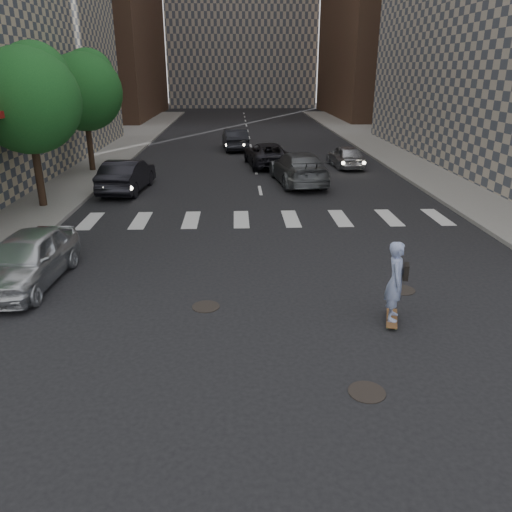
{
  "coord_description": "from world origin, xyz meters",
  "views": [
    {
      "loc": [
        -1.19,
        -10.23,
        5.68
      ],
      "look_at": [
        -0.72,
        1.37,
        1.3
      ],
      "focal_mm": 35.0,
      "sensor_mm": 36.0,
      "label": 1
    }
  ],
  "objects": [
    {
      "name": "tree_b",
      "position": [
        -9.45,
        11.14,
        4.65
      ],
      "size": [
        4.2,
        4.2,
        6.6
      ],
      "color": "#382619",
      "rests_on": "sidewalk_left"
    },
    {
      "name": "silver_sedan",
      "position": [
        -7.0,
        2.88,
        0.74
      ],
      "size": [
        2.0,
        4.43,
        1.48
      ],
      "primitive_type": "imported",
      "rotation": [
        0.0,
        0.0,
        -0.06
      ],
      "color": "silver",
      "rests_on": "ground"
    },
    {
      "name": "traffic_car_b",
      "position": [
        2.06,
        15.54,
        0.82
      ],
      "size": [
        2.93,
        5.86,
        1.63
      ],
      "primitive_type": "imported",
      "rotation": [
        0.0,
        0.0,
        3.26
      ],
      "color": "#505457",
      "rests_on": "ground"
    },
    {
      "name": "traffic_car_a",
      "position": [
        -6.5,
        14.12,
        0.78
      ],
      "size": [
        2.1,
        4.88,
        1.56
      ],
      "primitive_type": "imported",
      "rotation": [
        0.0,
        0.0,
        3.05
      ],
      "color": "black",
      "rests_on": "ground"
    },
    {
      "name": "manhole_a",
      "position": [
        1.2,
        -2.5,
        0.01
      ],
      "size": [
        0.7,
        0.7,
        0.02
      ],
      "primitive_type": "cylinder",
      "color": "black",
      "rests_on": "ground"
    },
    {
      "name": "traffic_car_d",
      "position": [
        5.49,
        20.0,
        0.68
      ],
      "size": [
        1.93,
        4.09,
        1.35
      ],
      "primitive_type": "imported",
      "rotation": [
        0.0,
        0.0,
        3.23
      ],
      "color": "#A9AAB0",
      "rests_on": "ground"
    },
    {
      "name": "tree_c",
      "position": [
        -9.45,
        19.14,
        4.65
      ],
      "size": [
        4.2,
        4.2,
        6.6
      ],
      "color": "#382619",
      "rests_on": "sidewalk_left"
    },
    {
      "name": "manhole_c",
      "position": [
        3.3,
        2.0,
        0.01
      ],
      "size": [
        0.7,
        0.7,
        0.02
      ],
      "primitive_type": "cylinder",
      "color": "black",
      "rests_on": "ground"
    },
    {
      "name": "sidewalk_right",
      "position": [
        14.5,
        20.0,
        0.07
      ],
      "size": [
        13.0,
        80.0,
        0.15
      ],
      "primitive_type": "cube",
      "color": "gray",
      "rests_on": "ground"
    },
    {
      "name": "traffic_car_c",
      "position": [
        0.75,
        20.61,
        0.71
      ],
      "size": [
        2.94,
        5.34,
        1.42
      ],
      "primitive_type": "imported",
      "rotation": [
        0.0,
        0.0,
        3.26
      ],
      "color": "black",
      "rests_on": "ground"
    },
    {
      "name": "skateboarder",
      "position": [
        2.48,
        0.22,
        1.06
      ],
      "size": [
        0.64,
        1.05,
        2.02
      ],
      "rotation": [
        0.0,
        0.0,
        -0.29
      ],
      "color": "brown",
      "rests_on": "ground"
    },
    {
      "name": "manhole_b",
      "position": [
        -2.0,
        1.2,
        0.01
      ],
      "size": [
        0.7,
        0.7,
        0.02
      ],
      "primitive_type": "cylinder",
      "color": "black",
      "rests_on": "ground"
    },
    {
      "name": "traffic_car_e",
      "position": [
        -1.2,
        27.25,
        0.77
      ],
      "size": [
        2.05,
        4.78,
        1.53
      ],
      "primitive_type": "imported",
      "rotation": [
        0.0,
        0.0,
        3.24
      ],
      "color": "black",
      "rests_on": "ground"
    },
    {
      "name": "sidewalk_left",
      "position": [
        -14.5,
        20.0,
        0.07
      ],
      "size": [
        13.0,
        80.0,
        0.15
      ],
      "primitive_type": "cube",
      "color": "gray",
      "rests_on": "ground"
    },
    {
      "name": "ground",
      "position": [
        0.0,
        0.0,
        0.0
      ],
      "size": [
        160.0,
        160.0,
        0.0
      ],
      "primitive_type": "plane",
      "color": "black",
      "rests_on": "ground"
    }
  ]
}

